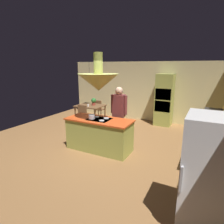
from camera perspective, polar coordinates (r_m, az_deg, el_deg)
ground at (r=5.80m, az=-2.73°, el=-10.37°), size 8.16×8.16×0.00m
wall_back at (r=8.53m, az=8.88°, el=6.23°), size 6.80×0.10×2.55m
kitchen_island at (r=5.47m, az=-3.84°, el=-6.71°), size 1.89×0.80×0.94m
counter_run_right at (r=5.52m, az=27.57°, el=-8.07°), size 0.73×2.37×0.92m
oven_tower at (r=7.89m, az=15.45°, el=3.51°), size 0.66×0.62×2.06m
refrigerator at (r=3.07m, az=27.30°, el=-17.11°), size 0.72×0.74×1.75m
dining_table at (r=8.00m, az=-6.56°, el=1.34°), size 1.11×0.90×0.76m
person_at_island at (r=5.74m, az=2.07°, el=0.15°), size 0.53×0.24×1.77m
range_hood at (r=5.14m, az=-4.11°, el=9.22°), size 1.10×1.10×1.00m
pendant_light_over_table at (r=7.83m, az=-6.80°, el=9.95°), size 0.32×0.32×0.82m
chair_facing_island at (r=7.50m, az=-9.37°, el=-0.84°), size 0.40×0.40×0.87m
chair_by_back_wall at (r=8.58m, az=-4.04°, el=1.18°), size 0.40×0.40×0.87m
potted_plant_on_table at (r=7.94m, az=-5.54°, el=3.25°), size 0.20×0.20×0.30m
cup_on_table at (r=7.76m, az=-7.22°, el=2.02°), size 0.07×0.07×0.09m
canister_flour at (r=4.79m, az=28.22°, el=-4.36°), size 0.10×0.10×0.20m
canister_sugar at (r=4.97m, az=28.20°, el=-3.87°), size 0.13×0.13×0.18m
microwave_on_counter at (r=6.02m, az=28.21°, el=-0.52°), size 0.46×0.36×0.28m
cooking_pot_on_cooktop at (r=5.28m, az=-6.15°, el=-1.42°), size 0.18×0.18×0.12m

